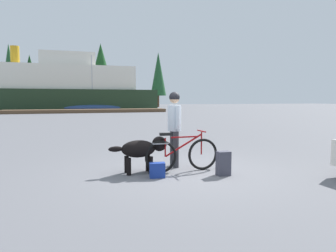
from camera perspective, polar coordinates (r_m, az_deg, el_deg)
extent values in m
plane|color=slate|center=(7.01, 3.19, -8.51)|extent=(160.00, 160.00, 0.00)
torus|color=black|center=(7.21, 6.44, -5.19)|extent=(0.73, 0.06, 0.73)
torus|color=black|center=(6.85, -1.31, -5.71)|extent=(0.73, 0.06, 0.73)
cube|color=maroon|center=(6.97, 3.06, -2.03)|extent=(0.65, 0.03, 0.03)
cube|color=maroon|center=(6.99, 2.90, -3.55)|extent=(0.87, 0.03, 0.49)
cylinder|color=maroon|center=(6.84, -0.51, -3.93)|extent=(0.03, 0.03, 0.42)
cylinder|color=maroon|center=(7.15, 6.17, -3.16)|extent=(0.03, 0.03, 0.52)
cube|color=black|center=(6.81, -0.51, -1.52)|extent=(0.24, 0.10, 0.06)
cylinder|color=maroon|center=(7.12, 6.19, -0.93)|extent=(0.03, 0.44, 0.03)
cube|color=slate|center=(6.79, -1.47, -3.23)|extent=(0.36, 0.14, 0.02)
cylinder|color=#333338|center=(7.60, 0.89, -4.09)|extent=(0.14, 0.14, 0.87)
cylinder|color=#333338|center=(7.39, 1.46, -4.35)|extent=(0.14, 0.14, 0.87)
cylinder|color=silver|center=(7.41, 1.18, 1.48)|extent=(0.32, 0.32, 0.62)
cylinder|color=silver|center=(7.62, 0.62, 1.85)|extent=(0.09, 0.09, 0.55)
cylinder|color=silver|center=(7.20, 1.78, 1.67)|extent=(0.09, 0.09, 0.55)
sphere|color=tan|center=(7.40, 1.19, 5.10)|extent=(0.24, 0.24, 0.24)
sphere|color=black|center=(7.40, 1.19, 5.33)|extent=(0.26, 0.26, 0.26)
ellipsoid|color=black|center=(6.86, -5.46, -4.20)|extent=(0.76, 0.45, 0.38)
sphere|color=black|center=(6.97, -1.60, -3.29)|extent=(0.34, 0.34, 0.34)
ellipsoid|color=black|center=(6.76, -9.61, -4.21)|extent=(0.32, 0.12, 0.12)
cylinder|color=black|center=(7.10, -3.73, -6.79)|extent=(0.10, 0.10, 0.38)
cylinder|color=black|center=(6.87, -3.20, -7.20)|extent=(0.10, 0.10, 0.38)
cylinder|color=black|center=(6.99, -7.63, -7.01)|extent=(0.10, 0.10, 0.38)
cylinder|color=black|center=(6.76, -7.23, -7.43)|extent=(0.10, 0.10, 0.38)
cube|color=#3F3F4C|center=(6.80, 10.16, -6.77)|extent=(0.29, 0.22, 0.52)
cube|color=navy|center=(6.52, -2.00, -8.12)|extent=(0.35, 0.23, 0.32)
cube|color=brown|center=(37.94, -14.47, 2.70)|extent=(18.56, 2.56, 0.40)
cube|color=#1E331E|center=(45.25, -21.59, 4.43)|extent=(29.58, 7.04, 2.88)
cube|color=silver|center=(45.34, -21.72, 8.28)|extent=(23.66, 5.91, 3.20)
cube|color=silver|center=(45.51, -18.02, 11.53)|extent=(7.10, 4.22, 1.80)
cylinder|color=#BF8C19|center=(45.91, -26.35, 11.58)|extent=(1.10, 1.10, 2.40)
ellipsoid|color=navy|center=(42.44, -13.72, 3.29)|extent=(8.44, 2.36, 0.90)
cylinder|color=#B2B2B7|center=(42.50, -13.82, 8.25)|extent=(0.14, 0.14, 6.46)
cylinder|color=#B2B2B7|center=(42.34, -15.48, 5.48)|extent=(3.80, 0.10, 0.10)
cylinder|color=#4C331E|center=(58.67, -23.91, 4.34)|extent=(0.45, 0.45, 2.72)
cone|color=#143819|center=(58.82, -24.07, 8.80)|extent=(3.11, 3.11, 6.43)
cylinder|color=#4C331E|center=(57.78, -12.14, 4.96)|extent=(0.48, 0.48, 3.35)
cone|color=#19471E|center=(58.07, -12.25, 10.67)|extent=(4.35, 4.35, 8.19)
cylinder|color=#4C331E|center=(61.68, -1.78, 4.57)|extent=(0.36, 0.36, 2.27)
cone|color=#1E4C28|center=(61.87, -1.80, 9.56)|extent=(3.10, 3.10, 8.50)
cylinder|color=#4C331E|center=(61.94, -26.97, 4.09)|extent=(0.39, 0.39, 2.41)
cone|color=#1E4C28|center=(62.16, -27.18, 9.30)|extent=(2.89, 2.89, 8.89)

